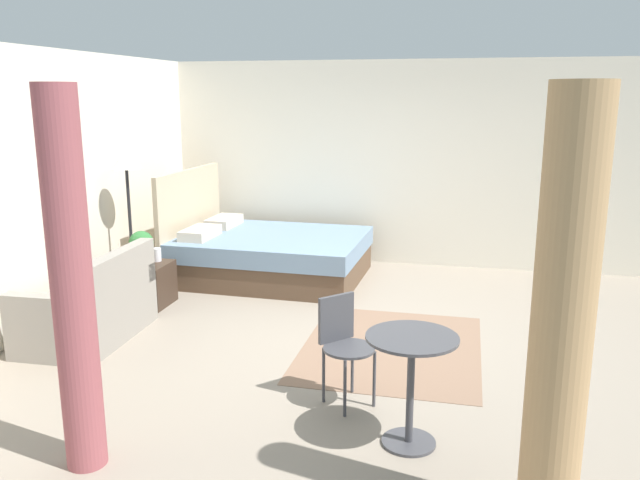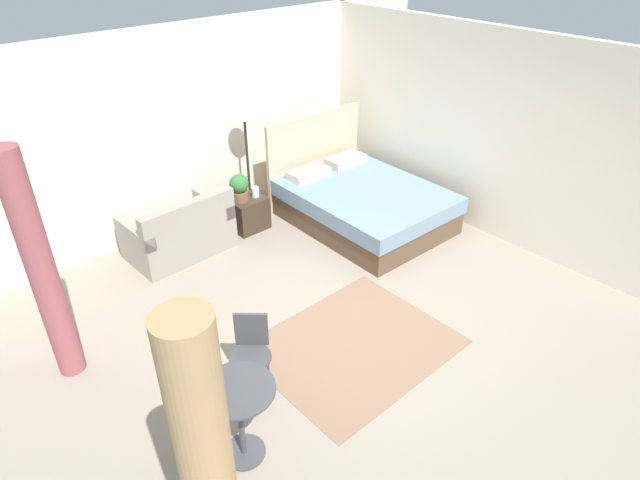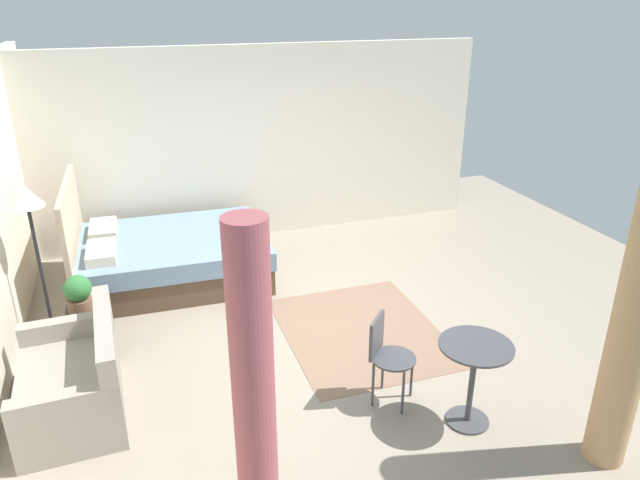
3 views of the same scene
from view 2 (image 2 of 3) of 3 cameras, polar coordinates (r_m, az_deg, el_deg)
The scene contains 14 objects.
ground_plane at distance 6.04m, azimuth 3.73°, elevation -8.74°, with size 8.65×9.47×0.02m, color gray.
wall_back at distance 7.66m, azimuth -13.68°, elevation 11.32°, with size 8.65×0.12×2.71m, color silver.
wall_right at distance 7.40m, azimuth 19.93°, elevation 9.61°, with size 0.12×6.47×2.71m, color silver.
area_rug at distance 5.76m, azimuth 3.58°, elevation -11.02°, with size 1.96×1.60×0.01m, color #7F604C.
bed at distance 7.78m, azimuth 4.33°, elevation 4.04°, with size 1.79×2.31×1.34m.
couch at distance 7.26m, azimuth -14.56°, elevation 0.69°, with size 1.32×0.86×0.85m.
nightstand at distance 7.67m, azimuth -7.49°, elevation 2.77°, with size 0.48×0.38×0.47m.
potted_plant at distance 7.45m, azimuth -8.51°, elevation 5.52°, with size 0.26×0.26×0.38m.
vase at distance 7.58m, azimuth -6.84°, elevation 5.06°, with size 0.10×0.10×0.14m.
floor_lamp at distance 7.65m, azimuth -7.94°, elevation 12.06°, with size 0.33×0.33×1.66m.
balcony_table at distance 4.50m, azimuth -8.50°, elevation -17.30°, with size 0.60×0.60×0.76m.
cafe_chair_near_window at distance 5.04m, azimuth -7.29°, elevation -11.14°, with size 0.54×0.54×0.81m.
curtain_left at distance 3.37m, azimuth -11.64°, elevation -23.45°, with size 0.31×0.31×2.33m.
curtain_right at distance 5.36m, azimuth -27.28°, elevation -2.98°, with size 0.25×0.25×2.33m.
Camera 2 is at (-3.37, -3.16, 3.89)m, focal length 30.32 mm.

